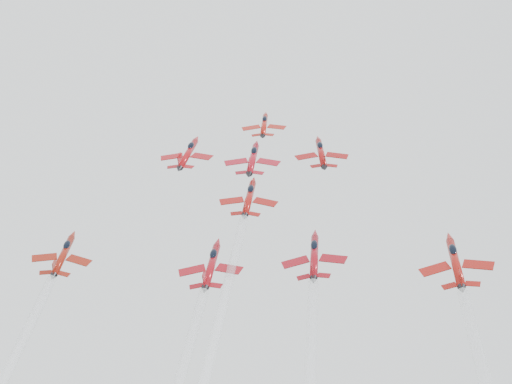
{
  "coord_description": "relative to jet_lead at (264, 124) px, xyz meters",
  "views": [
    {
      "loc": [
        9.39,
        -116.02,
        131.37
      ],
      "look_at": [
        0.0,
        2.0,
        149.57
      ],
      "focal_mm": 50.0,
      "sensor_mm": 36.0,
      "label": 1
    }
  ],
  "objects": [
    {
      "name": "jet_lead",
      "position": [
        0.0,
        0.0,
        0.0
      ],
      "size": [
        9.01,
        10.91,
        8.81
      ],
      "rotation": [
        0.68,
        -0.01,
        -0.02
      ],
      "color": "#B11A10"
    },
    {
      "name": "jet_row2_left",
      "position": [
        -13.78,
        -9.48,
        -7.61
      ],
      "size": [
        10.28,
        12.45,
        10.05
      ],
      "rotation": [
        0.68,
        0.03,
        -0.13
      ],
      "color": "#AB1015"
    },
    {
      "name": "jet_row2_center",
      "position": [
        -1.33,
        -11.48,
        -9.22
      ],
      "size": [
        10.42,
        12.61,
        10.19
      ],
      "rotation": [
        0.68,
        0.03,
        -0.03
      ],
      "color": "#AD101F"
    },
    {
      "name": "jet_row2_right",
      "position": [
        11.26,
        -9.99,
        -8.03
      ],
      "size": [
        9.92,
        12.02,
        9.7
      ],
      "rotation": [
        0.68,
        -0.02,
        0.09
      ],
      "color": "#9B0F0E"
    }
  ]
}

